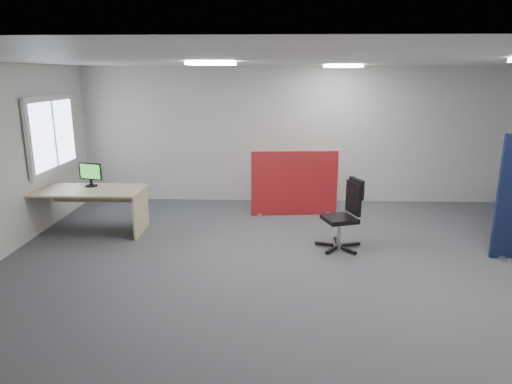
{
  "coord_description": "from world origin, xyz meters",
  "views": [
    {
      "loc": [
        -0.72,
        -5.64,
        2.53
      ],
      "look_at": [
        -0.91,
        0.29,
        1.0
      ],
      "focal_mm": 32.0,
      "sensor_mm": 36.0,
      "label": 1
    }
  ],
  "objects_px": {
    "second_desk": "(90,199)",
    "monitor_second": "(90,174)",
    "office_chair": "(347,210)",
    "red_divider": "(294,184)"
  },
  "relations": [
    {
      "from": "monitor_second",
      "to": "office_chair",
      "type": "relative_size",
      "value": 0.41
    },
    {
      "from": "second_desk",
      "to": "office_chair",
      "type": "bearing_deg",
      "value": -8.51
    },
    {
      "from": "red_divider",
      "to": "office_chair",
      "type": "distance_m",
      "value": 1.78
    },
    {
      "from": "second_desk",
      "to": "monitor_second",
      "type": "relative_size",
      "value": 4.16
    },
    {
      "from": "monitor_second",
      "to": "second_desk",
      "type": "bearing_deg",
      "value": -64.95
    },
    {
      "from": "red_divider",
      "to": "monitor_second",
      "type": "xyz_separation_m",
      "value": [
        -3.42,
        -0.88,
        0.36
      ]
    },
    {
      "from": "red_divider",
      "to": "office_chair",
      "type": "bearing_deg",
      "value": -72.64
    },
    {
      "from": "red_divider",
      "to": "monitor_second",
      "type": "distance_m",
      "value": 3.54
    },
    {
      "from": "second_desk",
      "to": "monitor_second",
      "type": "xyz_separation_m",
      "value": [
        -0.02,
        0.16,
        0.39
      ]
    },
    {
      "from": "second_desk",
      "to": "office_chair",
      "type": "distance_m",
      "value": 4.13
    }
  ]
}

